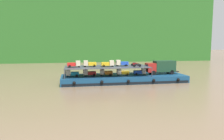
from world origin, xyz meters
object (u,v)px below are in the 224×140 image
object	(u,v)px
mini_truck_upper_stern	(74,64)
covered_lorry	(161,67)
mini_truck_upper_mid	(90,64)
mini_truck_upper_bow	(122,63)
cargo_barge	(124,78)
mini_truck_lower_aft	(89,73)
motorcycle_upper_port	(137,65)
motorcycle_upper_centre	(135,64)
mini_truck_lower_mid	(106,72)
mini_truck_lower_fore	(123,72)
mini_truck_lower_bow	(140,72)
mini_truck_upper_fore	(108,64)
mini_truck_lower_stern	(72,73)

from	to	relation	value
mini_truck_upper_stern	covered_lorry	bearing A→B (deg)	0.47
mini_truck_upper_mid	mini_truck_upper_bow	world-z (taller)	same
cargo_barge	mini_truck_lower_aft	world-z (taller)	mini_truck_lower_aft
mini_truck_upper_stern	motorcycle_upper_port	bearing A→B (deg)	-8.25
cargo_barge	motorcycle_upper_centre	xyz separation A→B (m)	(2.60, 0.03, 3.18)
motorcycle_upper_port	mini_truck_lower_mid	bearing A→B (deg)	160.13
motorcycle_upper_port	motorcycle_upper_centre	world-z (taller)	same
motorcycle_upper_port	covered_lorry	bearing A→B (deg)	18.20
mini_truck_upper_mid	motorcycle_upper_centre	size ratio (longest dim) A/B	1.44
covered_lorry	mini_truck_upper_mid	xyz separation A→B (m)	(-16.37, 0.23, 1.00)
mini_truck_lower_aft	mini_truck_upper_mid	distance (m)	2.00
mini_truck_lower_fore	mini_truck_upper_stern	distance (m)	10.79
motorcycle_upper_port	mini_truck_lower_bow	bearing A→B (deg)	56.82
mini_truck_lower_mid	mini_truck_lower_fore	world-z (taller)	same
mini_truck_upper_stern	mini_truck_upper_mid	distance (m)	3.36
covered_lorry	mini_truck_lower_mid	distance (m)	12.83
cargo_barge	mini_truck_upper_fore	world-z (taller)	mini_truck_upper_fore
covered_lorry	mini_truck_upper_fore	xyz separation A→B (m)	(-12.46, -0.40, 1.00)
mini_truck_lower_aft	mini_truck_upper_stern	distance (m)	3.82
cargo_barge	mini_truck_upper_bow	bearing A→B (deg)	139.61
covered_lorry	mini_truck_upper_mid	distance (m)	16.40
mini_truck_upper_fore	motorcycle_upper_centre	size ratio (longest dim) A/B	1.46
cargo_barge	mini_truck_lower_bow	distance (m)	3.97
mini_truck_upper_stern	mini_truck_upper_fore	size ratio (longest dim) A/B	1.00
cargo_barge	mini_truck_lower_aft	distance (m)	7.83
mini_truck_upper_bow	motorcycle_upper_port	bearing A→B (deg)	-42.02
cargo_barge	motorcycle_upper_centre	size ratio (longest dim) A/B	14.48
cargo_barge	covered_lorry	xyz separation A→B (m)	(8.78, -0.10, 2.44)
cargo_barge	mini_truck_lower_bow	xyz separation A→B (m)	(3.70, -0.22, 1.44)
mini_truck_upper_fore	motorcycle_upper_centre	distance (m)	6.30
mini_truck_lower_aft	motorcycle_upper_centre	bearing A→B (deg)	-0.42
mini_truck_lower_mid	mini_truck_upper_mid	size ratio (longest dim) A/B	1.01
mini_truck_lower_stern	cargo_barge	bearing A→B (deg)	0.60
covered_lorry	motorcycle_upper_centre	bearing A→B (deg)	178.84
mini_truck_upper_mid	mini_truck_upper_fore	xyz separation A→B (m)	(3.91, -0.62, 0.00)
covered_lorry	mini_truck_upper_mid	size ratio (longest dim) A/B	2.89
mini_truck_upper_fore	motorcycle_upper_port	xyz separation A→B (m)	(6.09, -1.70, -0.26)
covered_lorry	mini_truck_lower_bow	bearing A→B (deg)	-178.57
motorcycle_upper_port	mini_truck_upper_mid	bearing A→B (deg)	166.92
covered_lorry	mini_truck_lower_bow	xyz separation A→B (m)	(-5.08, -0.13, -1.00)
mini_truck_lower_mid	motorcycle_upper_port	bearing A→B (deg)	-19.87
covered_lorry	mini_truck_lower_mid	size ratio (longest dim) A/B	2.85
mini_truck_lower_aft	mini_truck_upper_stern	xyz separation A→B (m)	(-3.23, -0.36, 2.00)
mini_truck_lower_bow	mini_truck_upper_fore	distance (m)	7.65
mini_truck_upper_mid	mini_truck_upper_bow	size ratio (longest dim) A/B	1.00
mini_truck_lower_aft	mini_truck_upper_fore	bearing A→B (deg)	-8.43
mini_truck_lower_aft	mini_truck_lower_fore	bearing A→B (deg)	-2.65
mini_truck_lower_stern	motorcycle_upper_centre	bearing A→B (deg)	0.61
mini_truck_lower_stern	mini_truck_lower_mid	world-z (taller)	same
motorcycle_upper_port	motorcycle_upper_centre	xyz separation A→B (m)	(0.19, 2.22, 0.00)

